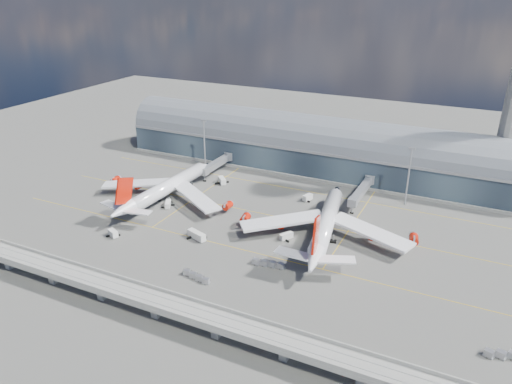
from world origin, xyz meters
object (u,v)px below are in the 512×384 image
at_px(service_truck_0, 168,204).
at_px(service_truck_1, 113,233).
at_px(service_truck_2, 197,235).
at_px(service_truck_4, 308,198).
at_px(floodlight_mast_left, 204,143).
at_px(service_truck_3, 286,236).
at_px(cargo_train_1, 196,277).
at_px(service_truck_5, 222,181).
at_px(floodlight_mast_right, 409,175).
at_px(cargo_train_0, 268,264).
at_px(cargo_train_2, 501,354).
at_px(airliner_left, 165,188).
at_px(airliner_right, 326,225).

height_order(service_truck_0, service_truck_1, service_truck_1).
height_order(service_truck_2, service_truck_4, service_truck_2).
bearing_deg(service_truck_4, floodlight_mast_left, -174.31).
height_order(service_truck_0, service_truck_3, service_truck_3).
bearing_deg(cargo_train_1, service_truck_5, 12.32).
bearing_deg(service_truck_3, service_truck_4, 127.21).
height_order(floodlight_mast_right, service_truck_3, floodlight_mast_right).
bearing_deg(cargo_train_0, cargo_train_1, 142.05).
bearing_deg(cargo_train_0, service_truck_3, 13.09).
bearing_deg(cargo_train_2, service_truck_1, 105.66).
bearing_deg(cargo_train_2, service_truck_3, 84.13).
relative_size(service_truck_5, cargo_train_2, 0.70).
xyz_separation_m(cargo_train_0, cargo_train_1, (-17.81, -17.36, -0.05)).
height_order(service_truck_2, cargo_train_0, service_truck_2).
bearing_deg(cargo_train_1, airliner_left, 32.63).
height_order(floodlight_mast_left, cargo_train_1, floodlight_mast_left).
bearing_deg(service_truck_3, floodlight_mast_left, 171.49).
xyz_separation_m(airliner_right, service_truck_3, (-12.85, -6.88, -4.43)).
distance_m(floodlight_mast_right, service_truck_5, 84.52).
bearing_deg(floodlight_mast_left, service_truck_1, -85.27).
distance_m(service_truck_0, service_truck_4, 60.43).
distance_m(service_truck_0, cargo_train_2, 135.84).
xyz_separation_m(airliner_right, cargo_train_0, (-10.99, -26.94, -4.73)).
distance_m(service_truck_0, service_truck_1, 31.14).
relative_size(service_truck_3, service_truck_5, 0.92).
bearing_deg(cargo_train_2, floodlight_mast_right, 44.03).
relative_size(floodlight_mast_left, service_truck_0, 4.15).
bearing_deg(service_truck_3, floodlight_mast_right, 85.53).
relative_size(service_truck_3, cargo_train_2, 0.64).
bearing_deg(cargo_train_2, service_truck_0, 92.42).
xyz_separation_m(airliner_left, cargo_train_2, (134.88, -43.55, -4.85)).
height_order(service_truck_1, service_truck_4, service_truck_4).
relative_size(service_truck_0, cargo_train_2, 0.71).
bearing_deg(cargo_train_1, service_truck_4, -19.55).
xyz_separation_m(cargo_train_0, cargo_train_2, (72.07, -14.09, 0.00)).
distance_m(floodlight_mast_left, airliner_right, 90.71).
relative_size(floodlight_mast_right, cargo_train_0, 2.20).
relative_size(service_truck_2, service_truck_3, 1.54).
bearing_deg(floodlight_mast_right, service_truck_2, -134.48).
relative_size(floodlight_mast_left, cargo_train_1, 2.32).
bearing_deg(service_truck_5, service_truck_1, -144.89).
bearing_deg(service_truck_4, airliner_left, -134.97).
bearing_deg(cargo_train_0, service_truck_2, 87.69).
bearing_deg(service_truck_3, airliner_right, 57.37).
distance_m(service_truck_2, service_truck_5, 54.73).
bearing_deg(service_truck_1, cargo_train_0, -59.98).
relative_size(airliner_left, airliner_right, 0.97).
distance_m(service_truck_3, cargo_train_0, 20.15).
distance_m(floodlight_mast_left, service_truck_5, 25.36).
distance_m(airliner_right, service_truck_5, 68.57).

